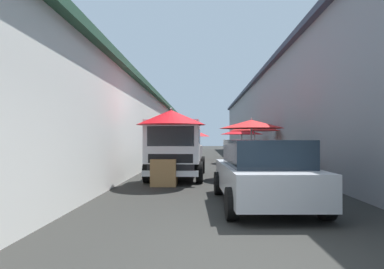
{
  "coord_description": "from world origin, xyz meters",
  "views": [
    {
      "loc": [
        -3.98,
        0.55,
        1.48
      ],
      "look_at": [
        8.51,
        0.95,
        1.64
      ],
      "focal_mm": 29.9,
      "sensor_mm": 36.0,
      "label": 1
    }
  ],
  "objects_px": {
    "fruit_stall_mid_lane": "(170,129)",
    "vendor_by_crates": "(166,149)",
    "fruit_stall_near_right": "(194,137)",
    "delivery_truck": "(176,151)",
    "fruit_stall_far_right": "(251,133)",
    "plastic_stool": "(193,159)",
    "fruit_stall_far_left": "(254,132)",
    "fruit_stall_near_left": "(241,136)",
    "parked_scooter": "(277,171)",
    "hatchback_car": "(262,172)"
  },
  "relations": [
    {
      "from": "fruit_stall_mid_lane",
      "to": "vendor_by_crates",
      "type": "height_order",
      "value": "fruit_stall_mid_lane"
    },
    {
      "from": "fruit_stall_far_left",
      "to": "vendor_by_crates",
      "type": "height_order",
      "value": "fruit_stall_far_left"
    },
    {
      "from": "fruit_stall_far_right",
      "to": "plastic_stool",
      "type": "relative_size",
      "value": 5.37
    },
    {
      "from": "fruit_stall_near_right",
      "to": "fruit_stall_far_left",
      "type": "bearing_deg",
      "value": -154.76
    },
    {
      "from": "delivery_truck",
      "to": "vendor_by_crates",
      "type": "height_order",
      "value": "delivery_truck"
    },
    {
      "from": "plastic_stool",
      "to": "fruit_stall_far_left",
      "type": "bearing_deg",
      "value": -127.51
    },
    {
      "from": "fruit_stall_near_left",
      "to": "fruit_stall_far_right",
      "type": "xyz_separation_m",
      "value": [
        -7.43,
        0.55,
        0.04
      ]
    },
    {
      "from": "fruit_stall_mid_lane",
      "to": "hatchback_car",
      "type": "xyz_separation_m",
      "value": [
        -2.86,
        -2.36,
        -1.05
      ]
    },
    {
      "from": "vendor_by_crates",
      "to": "fruit_stall_near_left",
      "type": "bearing_deg",
      "value": -89.37
    },
    {
      "from": "fruit_stall_mid_lane",
      "to": "vendor_by_crates",
      "type": "relative_size",
      "value": 1.62
    },
    {
      "from": "delivery_truck",
      "to": "parked_scooter",
      "type": "bearing_deg",
      "value": -109.84
    },
    {
      "from": "fruit_stall_near_left",
      "to": "delivery_truck",
      "type": "height_order",
      "value": "fruit_stall_near_left"
    },
    {
      "from": "fruit_stall_far_right",
      "to": "fruit_stall_near_right",
      "type": "bearing_deg",
      "value": 12.11
    },
    {
      "from": "fruit_stall_far_left",
      "to": "plastic_stool",
      "type": "bearing_deg",
      "value": 52.49
    },
    {
      "from": "parked_scooter",
      "to": "fruit_stall_far_left",
      "type": "bearing_deg",
      "value": -2.29
    },
    {
      "from": "fruit_stall_mid_lane",
      "to": "delivery_truck",
      "type": "distance_m",
      "value": 1.51
    },
    {
      "from": "fruit_stall_near_right",
      "to": "parked_scooter",
      "type": "height_order",
      "value": "fruit_stall_near_right"
    },
    {
      "from": "parked_scooter",
      "to": "plastic_stool",
      "type": "height_order",
      "value": "parked_scooter"
    },
    {
      "from": "fruit_stall_near_right",
      "to": "plastic_stool",
      "type": "relative_size",
      "value": 5.18
    },
    {
      "from": "fruit_stall_mid_lane",
      "to": "delivery_truck",
      "type": "relative_size",
      "value": 0.49
    },
    {
      "from": "parked_scooter",
      "to": "fruit_stall_far_right",
      "type": "bearing_deg",
      "value": 19.69
    },
    {
      "from": "fruit_stall_mid_lane",
      "to": "fruit_stall_near_left",
      "type": "bearing_deg",
      "value": -20.08
    },
    {
      "from": "fruit_stall_near_left",
      "to": "hatchback_car",
      "type": "xyz_separation_m",
      "value": [
        -12.0,
        0.98,
        -0.91
      ]
    },
    {
      "from": "fruit_stall_far_left",
      "to": "parked_scooter",
      "type": "distance_m",
      "value": 6.0
    },
    {
      "from": "fruit_stall_near_left",
      "to": "delivery_truck",
      "type": "distance_m",
      "value": 8.5
    },
    {
      "from": "vendor_by_crates",
      "to": "plastic_stool",
      "type": "relative_size",
      "value": 3.48
    },
    {
      "from": "fruit_stall_far_right",
      "to": "parked_scooter",
      "type": "bearing_deg",
      "value": -160.31
    },
    {
      "from": "fruit_stall_far_left",
      "to": "fruit_stall_far_right",
      "type": "relative_size",
      "value": 1.06
    },
    {
      "from": "fruit_stall_near_left",
      "to": "delivery_truck",
      "type": "bearing_deg",
      "value": 157.35
    },
    {
      "from": "fruit_stall_far_left",
      "to": "fruit_stall_near_left",
      "type": "relative_size",
      "value": 0.96
    },
    {
      "from": "fruit_stall_far_right",
      "to": "plastic_stool",
      "type": "height_order",
      "value": "fruit_stall_far_right"
    },
    {
      "from": "parked_scooter",
      "to": "vendor_by_crates",
      "type": "bearing_deg",
      "value": 26.63
    },
    {
      "from": "fruit_stall_far_right",
      "to": "parked_scooter",
      "type": "distance_m",
      "value": 2.08
    },
    {
      "from": "fruit_stall_near_right",
      "to": "delivery_truck",
      "type": "bearing_deg",
      "value": 178.13
    },
    {
      "from": "hatchback_car",
      "to": "fruit_stall_far_left",
      "type": "bearing_deg",
      "value": -7.93
    },
    {
      "from": "fruit_stall_mid_lane",
      "to": "hatchback_car",
      "type": "distance_m",
      "value": 3.86
    },
    {
      "from": "fruit_stall_far_right",
      "to": "delivery_truck",
      "type": "height_order",
      "value": "fruit_stall_far_right"
    },
    {
      "from": "fruit_stall_far_left",
      "to": "plastic_stool",
      "type": "relative_size",
      "value": 5.7
    },
    {
      "from": "fruit_stall_mid_lane",
      "to": "plastic_stool",
      "type": "height_order",
      "value": "fruit_stall_mid_lane"
    },
    {
      "from": "parked_scooter",
      "to": "plastic_stool",
      "type": "relative_size",
      "value": 3.8
    },
    {
      "from": "hatchback_car",
      "to": "parked_scooter",
      "type": "relative_size",
      "value": 2.4
    },
    {
      "from": "fruit_stall_far_right",
      "to": "delivery_truck",
      "type": "bearing_deg",
      "value": 98.23
    },
    {
      "from": "plastic_stool",
      "to": "fruit_stall_mid_lane",
      "type": "bearing_deg",
      "value": 176.46
    },
    {
      "from": "fruit_stall_far_left",
      "to": "delivery_truck",
      "type": "xyz_separation_m",
      "value": [
        -4.66,
        3.52,
        -0.75
      ]
    },
    {
      "from": "delivery_truck",
      "to": "parked_scooter",
      "type": "xyz_separation_m",
      "value": [
        -1.18,
        -3.28,
        -0.59
      ]
    },
    {
      "from": "plastic_stool",
      "to": "vendor_by_crates",
      "type": "bearing_deg",
      "value": 65.51
    },
    {
      "from": "fruit_stall_near_right",
      "to": "fruit_stall_far_right",
      "type": "distance_m",
      "value": 11.19
    },
    {
      "from": "plastic_stool",
      "to": "parked_scooter",
      "type": "bearing_deg",
      "value": -160.9
    },
    {
      "from": "fruit_stall_far_left",
      "to": "vendor_by_crates",
      "type": "xyz_separation_m",
      "value": [
        3.11,
        4.72,
        -0.93
      ]
    },
    {
      "from": "delivery_truck",
      "to": "vendor_by_crates",
      "type": "distance_m",
      "value": 7.87
    }
  ]
}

